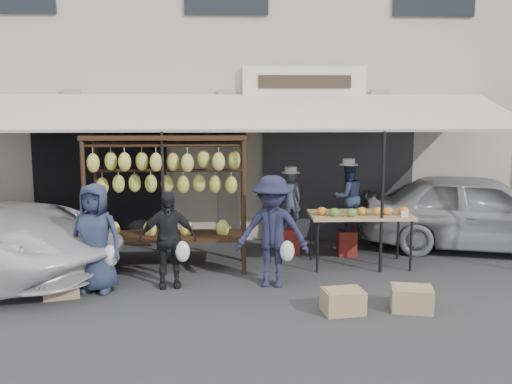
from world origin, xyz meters
TOP-DOWN VIEW (x-y plane):
  - ground_plane at (0.00, 0.00)m, footprint 90.00×90.00m
  - shophouse at (-0.00, 6.50)m, footprint 24.00×6.15m
  - awning at (0.01, 2.28)m, footprint 10.00×2.35m
  - banana_rack at (-0.98, 1.46)m, footprint 2.60×0.90m
  - produce_table at (2.24, 1.51)m, footprint 1.70×0.90m
  - vendor_left at (1.15, 2.45)m, footprint 0.42×0.31m
  - vendor_right at (2.16, 2.23)m, footprint 0.71×0.62m
  - customer_left at (-1.89, 0.36)m, footprint 0.85×0.63m
  - customer_mid at (-0.87, 0.54)m, footprint 0.89×0.47m
  - customer_right at (0.68, 0.50)m, footprint 1.19×0.82m
  - stool_left at (1.15, 2.45)m, footprint 0.35×0.35m
  - stool_right at (2.16, 2.23)m, footprint 0.34×0.34m
  - crate_near_a at (1.54, -0.66)m, footprint 0.57×0.47m
  - crate_near_b at (2.47, -0.61)m, footprint 0.60×0.50m
  - crate_far at (-2.35, 0.14)m, footprint 0.57×0.49m
  - sedan at (4.72, 2.51)m, footprint 4.61×2.83m

SIDE VIEW (x-z plane):
  - ground_plane at x=0.00m, z-range 0.00..0.00m
  - crate_far at x=-2.35m, z-range 0.00..0.29m
  - crate_near_a at x=1.54m, z-range 0.00..0.31m
  - crate_near_b at x=2.47m, z-range 0.00..0.32m
  - stool_left at x=1.15m, z-range 0.00..0.46m
  - stool_right at x=2.16m, z-range 0.00..0.46m
  - customer_mid at x=-0.87m, z-range 0.00..1.45m
  - sedan at x=4.72m, z-range 0.00..1.46m
  - customer_left at x=-1.89m, z-range 0.00..1.60m
  - customer_right at x=0.68m, z-range 0.00..1.68m
  - produce_table at x=2.24m, z-range 0.35..1.39m
  - vendor_left at x=1.15m, z-range 0.46..1.52m
  - vendor_right at x=2.16m, z-range 0.46..1.69m
  - banana_rack at x=-0.98m, z-range 0.45..2.69m
  - awning at x=0.01m, z-range 1.12..4.03m
  - shophouse at x=0.00m, z-range 0.00..7.30m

